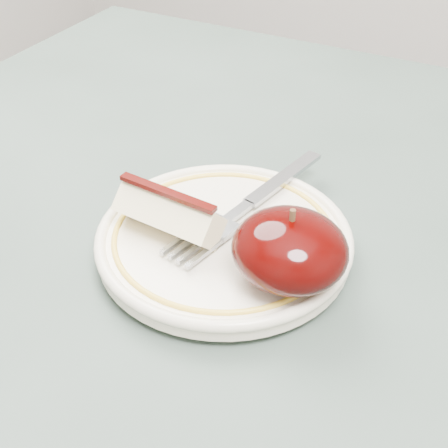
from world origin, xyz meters
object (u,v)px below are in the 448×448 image
at_px(plate, 224,239).
at_px(fork, 248,204).
at_px(apple_half, 290,250).
at_px(table, 260,373).

height_order(plate, fork, fork).
xyz_separation_m(plate, apple_half, (0.06, -0.02, 0.03)).
bearing_deg(fork, apple_half, -123.40).
bearing_deg(apple_half, fork, 135.09).
relative_size(table, apple_half, 11.56).
relative_size(plate, apple_half, 2.44).
height_order(plate, apple_half, apple_half).
distance_m(plate, fork, 0.04).
relative_size(table, plate, 4.74).
bearing_deg(plate, table, -28.90).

